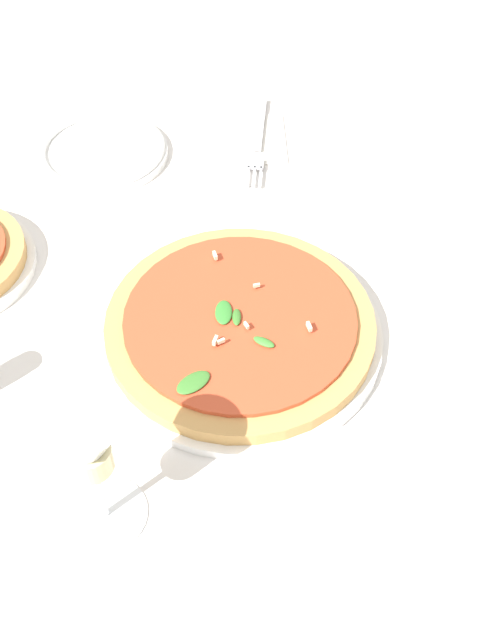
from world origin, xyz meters
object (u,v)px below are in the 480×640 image
object	(u,v)px
pizza_arugula_main	(240,328)
fork	(258,139)
side_plate_white	(103,151)
wine_glass	(87,449)

from	to	relation	value
pizza_arugula_main	fork	size ratio (longest dim) A/B	1.52
fork	side_plate_white	distance (m)	0.23
fork	side_plate_white	size ratio (longest dim) A/B	1.15
pizza_arugula_main	fork	world-z (taller)	pizza_arugula_main
fork	side_plate_white	bearing A→B (deg)	-77.20
wine_glass	fork	distance (m)	0.63
pizza_arugula_main	side_plate_white	world-z (taller)	pizza_arugula_main
pizza_arugula_main	wine_glass	distance (m)	0.28
pizza_arugula_main	fork	distance (m)	0.38
side_plate_white	pizza_arugula_main	bearing A→B (deg)	46.48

